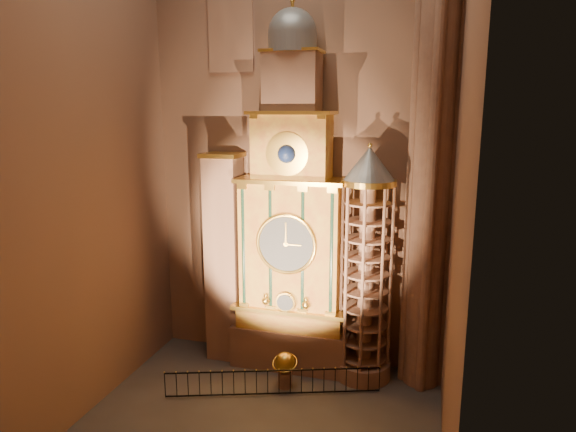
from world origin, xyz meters
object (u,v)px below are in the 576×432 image
(portrait_tower, at_px, (225,257))
(celestial_globe, at_px, (285,367))
(iron_railing, at_px, (273,382))
(astronomical_clock, at_px, (292,231))
(stair_turret, at_px, (366,268))

(portrait_tower, bearing_deg, celestial_globe, -30.60)
(iron_railing, bearing_deg, portrait_tower, 138.54)
(astronomical_clock, bearing_deg, stair_turret, -4.30)
(iron_railing, bearing_deg, stair_turret, 37.62)
(astronomical_clock, xyz_separation_m, stair_turret, (3.50, -0.26, -1.41))
(astronomical_clock, bearing_deg, iron_railing, -90.31)
(portrait_tower, relative_size, stair_turret, 0.94)
(astronomical_clock, xyz_separation_m, celestial_globe, (0.26, -2.15, -5.70))
(portrait_tower, height_order, celestial_globe, portrait_tower)
(portrait_tower, distance_m, celestial_globe, 5.96)
(portrait_tower, xyz_separation_m, celestial_globe, (3.66, -2.17, -4.17))
(portrait_tower, distance_m, stair_turret, 6.91)
(stair_turret, distance_m, iron_railing, 6.43)
(portrait_tower, relative_size, iron_railing, 1.16)
(astronomical_clock, distance_m, stair_turret, 3.78)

